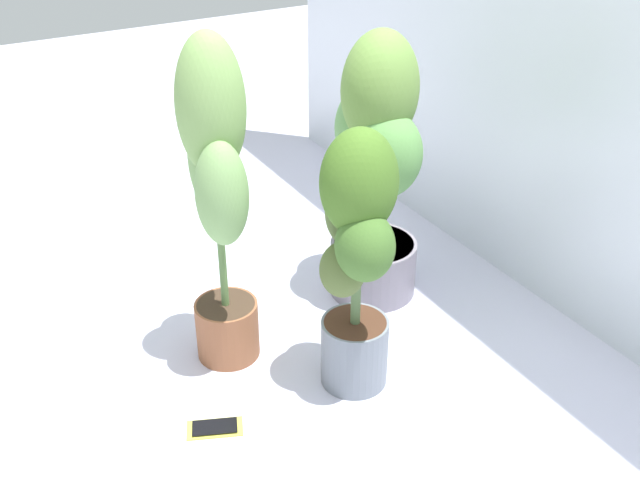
% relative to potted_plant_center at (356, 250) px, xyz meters
% --- Properties ---
extents(ground_plane, '(8.00, 8.00, 0.00)m').
position_rel_potted_plant_center_xyz_m(ground_plane, '(-0.00, -0.10, -0.42)').
color(ground_plane, silver).
rests_on(ground_plane, ground).
extents(potted_plant_center, '(0.31, 0.26, 0.75)m').
position_rel_potted_plant_center_xyz_m(potted_plant_center, '(0.00, 0.00, 0.00)').
color(potted_plant_center, slate).
rests_on(potted_plant_center, ground).
extents(potted_plant_front_left, '(0.35, 0.23, 0.95)m').
position_rel_potted_plant_center_xyz_m(potted_plant_front_left, '(-0.29, -0.25, 0.12)').
color(potted_plant_front_left, brown).
rests_on(potted_plant_front_left, ground).
extents(potted_plant_back_left, '(0.43, 0.33, 0.86)m').
position_rel_potted_plant_center_xyz_m(potted_plant_back_left, '(-0.36, 0.30, 0.05)').
color(potted_plant_back_left, slate).
rests_on(potted_plant_back_left, ground).
extents(cell_phone, '(0.12, 0.16, 0.01)m').
position_rel_potted_plant_center_xyz_m(cell_phone, '(-0.01, -0.41, -0.42)').
color(cell_phone, '#D2CD48').
rests_on(cell_phone, ground).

